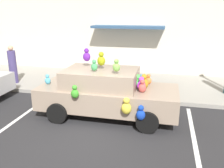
{
  "coord_description": "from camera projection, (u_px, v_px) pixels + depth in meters",
  "views": [
    {
      "loc": [
        1.86,
        -5.36,
        3.32
      ],
      "look_at": [
        0.09,
        2.24,
        0.9
      ],
      "focal_mm": 38.0,
      "sensor_mm": 36.0,
      "label": 1
    }
  ],
  "objects": [
    {
      "name": "parking_stripe_rear",
      "position": [
        24.0,
        115.0,
        7.88
      ],
      "size": [
        0.12,
        3.6,
        0.01
      ],
      "primitive_type": "cube",
      "color": "silver",
      "rests_on": "ground"
    },
    {
      "name": "parking_stripe_front",
      "position": [
        193.0,
        133.0,
        6.72
      ],
      "size": [
        0.12,
        3.6,
        0.01
      ],
      "primitive_type": "cube",
      "color": "silver",
      "rests_on": "ground"
    },
    {
      "name": "plush_covered_car",
      "position": [
        106.0,
        92.0,
        7.65
      ],
      "size": [
        4.43,
        2.11,
        2.16
      ],
      "color": "gray",
      "rests_on": "ground"
    },
    {
      "name": "teddy_bear_on_sidewalk",
      "position": [
        109.0,
        82.0,
        9.77
      ],
      "size": [
        0.4,
        0.33,
        0.76
      ],
      "color": "pink",
      "rests_on": "sidewalk"
    },
    {
      "name": "pedestrian_near_shopfront",
      "position": [
        13.0,
        66.0,
        10.69
      ],
      "size": [
        0.35,
        0.35,
        1.7
      ],
      "color": "#453B72",
      "rests_on": "sidewalk"
    },
    {
      "name": "sidewalk",
      "position": [
        124.0,
        84.0,
        11.01
      ],
      "size": [
        24.0,
        4.0,
        0.15
      ],
      "primitive_type": "cube",
      "color": "gray",
      "rests_on": "ground"
    },
    {
      "name": "ground_plane",
      "position": [
        90.0,
        140.0,
        6.38
      ],
      "size": [
        60.0,
        60.0,
        0.0
      ],
      "primitive_type": "plane",
      "color": "#262628"
    },
    {
      "name": "storefront_building",
      "position": [
        132.0,
        13.0,
        12.08
      ],
      "size": [
        24.0,
        1.25,
        6.4
      ],
      "color": "beige",
      "rests_on": "ground"
    }
  ]
}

